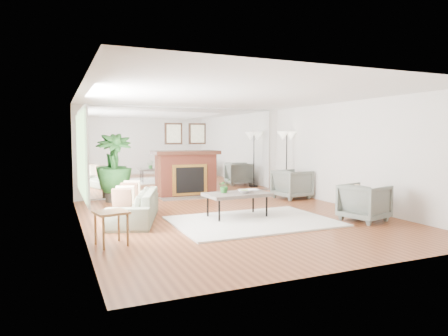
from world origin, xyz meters
name	(u,v)px	position (x,y,z in m)	size (l,w,h in m)	color
ground	(237,218)	(0.00, 0.00, 0.00)	(7.00, 7.00, 0.00)	brown
wall_left	(81,161)	(-2.99, 0.00, 1.25)	(0.02, 7.00, 2.50)	silver
wall_right	(353,155)	(2.99, 0.00, 1.25)	(0.02, 7.00, 2.50)	silver
wall_back	(185,151)	(0.00, 3.49, 1.25)	(6.00, 0.02, 2.50)	silver
mirror_panel	(185,151)	(0.00, 3.47, 1.25)	(5.40, 0.04, 2.40)	silver
window_panel	(82,154)	(-2.96, 0.40, 1.35)	(0.04, 2.40, 1.50)	#B2E09E
fireplace	(188,173)	(0.00, 3.26, 0.66)	(1.85, 0.83, 2.05)	brown
area_rug	(253,221)	(0.11, -0.51, 0.02)	(3.06, 2.18, 0.03)	white
coffee_table	(237,195)	(0.00, -0.02, 0.48)	(1.34, 0.83, 0.52)	#5C5049
sofa	(134,206)	(-2.00, 0.52, 0.30)	(2.05, 0.80, 0.60)	#6A705A
armchair_back	(292,184)	(2.47, 1.78, 0.39)	(0.84, 0.86, 0.78)	slate
armchair_front	(364,202)	(2.20, -1.25, 0.37)	(0.79, 0.81, 0.74)	slate
side_table	(111,217)	(-2.65, -1.14, 0.44)	(0.55, 0.55, 0.53)	olive
potted_ficus	(115,165)	(-2.00, 3.10, 0.93)	(0.86, 0.86, 1.75)	black
floor_lamp	(287,141)	(2.70, 2.44, 1.55)	(0.59, 0.33, 1.82)	black
tabletop_plant	(224,186)	(-0.24, 0.10, 0.66)	(0.26, 0.22, 0.29)	#296525
fruit_bowl	(245,191)	(0.13, -0.08, 0.55)	(0.28, 0.28, 0.07)	olive
book	(248,190)	(0.37, 0.21, 0.53)	(0.22, 0.31, 0.02)	olive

